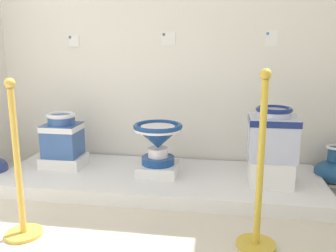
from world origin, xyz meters
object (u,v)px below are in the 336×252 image
stanchion_post_near_left (20,188)px  info_placard_first (73,41)px  antique_toilet_broad_patterned (273,133)px  stanchion_post_near_right (259,193)px  info_placard_third (271,38)px  plinth_block_broad_patterned (270,171)px  decorative_vase_spare (332,170)px  info_placard_second (168,38)px  antique_toilet_leftmost (62,134)px  plinth_block_leftmost (64,161)px  plinth_block_slender_white (158,169)px  antique_toilet_slender_white (158,138)px

stanchion_post_near_left → info_placard_first: bearing=98.8°
antique_toilet_broad_patterned → stanchion_post_near_right: stanchion_post_near_right is taller
info_placard_third → stanchion_post_near_right: 1.66m
plinth_block_broad_patterned → decorative_vase_spare: decorative_vase_spare is taller
info_placard_second → decorative_vase_spare: bearing=-9.6°
info_placard_first → antique_toilet_leftmost: bearing=-86.3°
plinth_block_leftmost → antique_toilet_leftmost: (-0.00, 0.00, 0.26)m
info_placard_third → decorative_vase_spare: size_ratio=0.37×
antique_toilet_leftmost → decorative_vase_spare: (2.41, 0.17, -0.27)m
antique_toilet_leftmost → plinth_block_slender_white: 0.94m
plinth_block_broad_patterned → decorative_vase_spare: 0.65m
plinth_block_leftmost → decorative_vase_spare: decorative_vase_spare is taller
plinth_block_leftmost → antique_toilet_slender_white: (0.90, -0.06, 0.27)m
plinth_block_slender_white → antique_toilet_broad_patterned: (0.94, -0.08, 0.38)m
plinth_block_slender_white → decorative_vase_spare: decorative_vase_spare is taller
info_placard_second → stanchion_post_near_right: 1.82m
info_placard_first → info_placard_third: 1.88m
antique_toilet_broad_patterned → stanchion_post_near_left: 1.89m
plinth_block_slender_white → decorative_vase_spare: 1.53m
antique_toilet_leftmost → stanchion_post_near_right: (1.68, -0.94, -0.07)m
antique_toilet_leftmost → decorative_vase_spare: size_ratio=1.10×
plinth_block_leftmost → stanchion_post_near_right: (1.68, -0.94, 0.19)m
antique_toilet_broad_patterned → info_placard_third: bearing=89.0°
stanchion_post_near_right → plinth_block_slender_white: bearing=131.4°
plinth_block_leftmost → decorative_vase_spare: (2.41, 0.17, -0.02)m
plinth_block_leftmost → antique_toilet_broad_patterned: (1.84, -0.14, 0.37)m
info_placard_second → antique_toilet_leftmost: bearing=-155.0°
plinth_block_slender_white → stanchion_post_near_right: size_ratio=0.31×
decorative_vase_spare → antique_toilet_slender_white: bearing=-171.2°
stanchion_post_near_left → plinth_block_slender_white: bearing=54.6°
antique_toilet_leftmost → stanchion_post_near_right: size_ratio=0.37×
info_placard_second → info_placard_third: (0.94, -0.00, 0.00)m
antique_toilet_broad_patterned → info_placard_third: 0.93m
decorative_vase_spare → stanchion_post_near_right: bearing=-123.3°
info_placard_third → plinth_block_slender_white: bearing=-152.9°
info_placard_first → antique_toilet_broad_patterned: bearing=-16.9°
plinth_block_slender_white → info_placard_first: 1.52m
decorative_vase_spare → plinth_block_slender_white: bearing=-171.2°
plinth_block_slender_white → stanchion_post_near_left: size_ratio=0.33×
antique_toilet_slender_white → stanchion_post_near_left: 1.22m
antique_toilet_leftmost → plinth_block_broad_patterned: 1.86m
stanchion_post_near_right → info_placard_third: bearing=82.8°
stanchion_post_near_right → antique_toilet_broad_patterned: bearing=78.5°
antique_toilet_leftmost → antique_toilet_broad_patterned: antique_toilet_broad_patterned is taller
antique_toilet_leftmost → stanchion_post_near_left: bearing=-79.2°
antique_toilet_leftmost → antique_toilet_broad_patterned: bearing=-4.4°
plinth_block_slender_white → plinth_block_broad_patterned: size_ratio=1.01×
plinth_block_leftmost → antique_toilet_broad_patterned: size_ratio=0.89×
antique_toilet_slender_white → plinth_block_slender_white: bearing=0.0°
info_placard_second → stanchion_post_near_right: info_placard_second is taller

